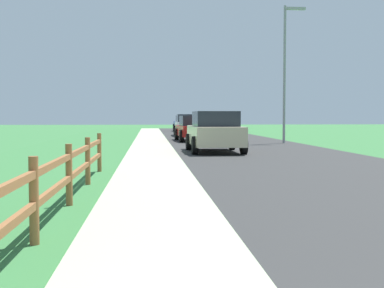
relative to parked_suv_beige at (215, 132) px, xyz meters
name	(u,v)px	position (x,y,z in m)	size (l,w,h in m)	color
ground_plane	(172,146)	(-1.57, 4.44, -0.84)	(120.00, 120.00, 0.00)	#336D38
road_asphalt	(235,143)	(1.93, 6.44, -0.83)	(7.00, 66.00, 0.01)	#2E2E2E
curb_concrete	(113,144)	(-4.57, 6.44, -0.83)	(6.00, 66.00, 0.01)	#A3B58D
grass_verge	(84,144)	(-6.07, 6.44, -0.83)	(5.00, 66.00, 0.00)	#336D38
rail_fence	(55,179)	(-3.98, -13.55, -0.24)	(0.11, 13.01, 1.02)	brown
parked_suv_beige	(215,132)	(0.00, 0.00, 0.00)	(2.15, 4.32, 1.66)	#C6B793
parked_car_red	(194,128)	(-0.02, 9.26, -0.10)	(2.19, 4.65, 1.49)	maroon
parked_car_white	(189,125)	(0.25, 17.09, -0.03)	(2.16, 4.55, 1.59)	white
parked_car_blue	(185,123)	(0.74, 27.88, -0.08)	(2.20, 4.69, 1.50)	navy
street_lamp	(286,63)	(4.68, 6.44, 3.46)	(1.17, 0.20, 7.35)	gray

